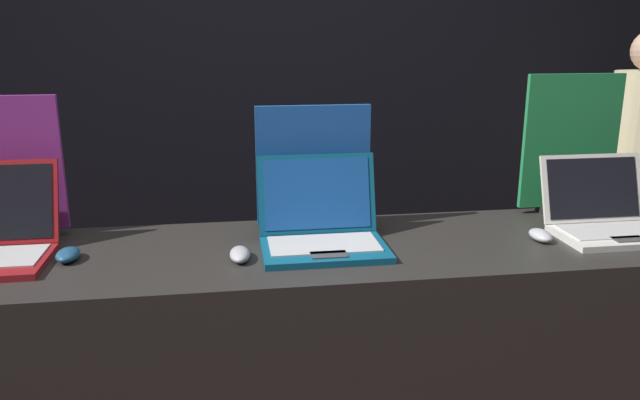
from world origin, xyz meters
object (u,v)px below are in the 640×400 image
at_px(laptop_middle, 322,227).
at_px(mouse_middle, 240,254).
at_px(mouse_back, 541,235).
at_px(promo_stand_back, 570,147).
at_px(promo_stand_front, 11,171).
at_px(person_bystander, 633,190).
at_px(laptop_back, 606,216).
at_px(promo_stand_middle, 313,171).
at_px(mouse_front, 68,255).

relative_size(laptop_middle, mouse_middle, 3.22).
distance_m(mouse_back, promo_stand_back, 0.45).
xyz_separation_m(promo_stand_front, laptop_middle, (0.96, -0.24, -0.16)).
bearing_deg(person_bystander, laptop_back, -129.25).
bearing_deg(laptop_middle, promo_stand_middle, 90.00).
relative_size(laptop_middle, laptop_back, 1.05).
distance_m(laptop_middle, mouse_middle, 0.27).
relative_size(mouse_middle, promo_stand_back, 0.23).
relative_size(promo_stand_middle, mouse_back, 3.96).
bearing_deg(mouse_middle, mouse_front, 171.82).
height_order(mouse_front, mouse_back, same).
xyz_separation_m(promo_stand_middle, person_bystander, (1.75, 0.80, -0.33)).
height_order(laptop_middle, mouse_middle, laptop_middle).
bearing_deg(mouse_front, mouse_back, -1.50).
bearing_deg(laptop_back, mouse_back, -170.26).
height_order(mouse_middle, promo_stand_middle, promo_stand_middle).
xyz_separation_m(promo_stand_front, promo_stand_back, (1.91, 0.00, 0.02)).
bearing_deg(promo_stand_front, promo_stand_middle, -3.83).
distance_m(promo_stand_front, laptop_middle, 1.01).
distance_m(mouse_middle, promo_stand_back, 1.27).
bearing_deg(promo_stand_middle, promo_stand_front, 176.17).
height_order(promo_stand_front, promo_stand_middle, promo_stand_front).
xyz_separation_m(mouse_front, laptop_middle, (0.75, 0.02, 0.04)).
height_order(mouse_back, person_bystander, person_bystander).
bearing_deg(mouse_back, mouse_front, 178.50).
xyz_separation_m(mouse_middle, promo_stand_back, (1.20, 0.33, 0.22)).
bearing_deg(mouse_back, promo_stand_front, 169.86).
height_order(promo_stand_middle, mouse_back, promo_stand_middle).
relative_size(promo_stand_middle, promo_stand_back, 0.83).
xyz_separation_m(mouse_front, mouse_middle, (0.50, -0.07, 0.00)).
bearing_deg(person_bystander, promo_stand_middle, -155.56).
bearing_deg(promo_stand_back, laptop_middle, -165.47).
bearing_deg(person_bystander, mouse_front, -158.40).
height_order(promo_stand_front, person_bystander, person_bystander).
xyz_separation_m(laptop_middle, laptop_back, (0.95, -0.01, -0.00)).
relative_size(mouse_middle, person_bystander, 0.07).
xyz_separation_m(laptop_middle, mouse_back, (0.70, -0.05, -0.04)).
relative_size(laptop_middle, promo_stand_back, 0.75).
xyz_separation_m(laptop_middle, promo_stand_middle, (0.00, 0.18, 0.14)).
bearing_deg(promo_stand_front, promo_stand_back, 0.05).
distance_m(promo_stand_middle, promo_stand_back, 0.95).
bearing_deg(mouse_middle, promo_stand_back, 15.46).
height_order(mouse_front, mouse_middle, same).
xyz_separation_m(mouse_front, laptop_back, (1.70, 0.00, 0.04)).
bearing_deg(laptop_middle, person_bystander, 29.10).
distance_m(promo_stand_front, promo_stand_back, 1.91).
xyz_separation_m(promo_stand_front, person_bystander, (2.72, 0.73, -0.35)).
bearing_deg(mouse_back, promo_stand_back, 50.46).
relative_size(mouse_front, mouse_middle, 0.91).
bearing_deg(mouse_back, mouse_middle, -178.01).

